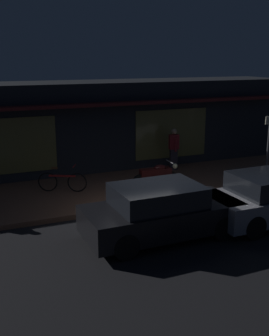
# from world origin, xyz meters

# --- Properties ---
(ground_plane) EXTENTS (60.00, 60.00, 0.00)m
(ground_plane) POSITION_xyz_m (0.00, 0.00, 0.00)
(ground_plane) COLOR black
(sidewalk_slab) EXTENTS (18.00, 4.00, 0.15)m
(sidewalk_slab) POSITION_xyz_m (0.00, 3.00, 0.07)
(sidewalk_slab) COLOR brown
(sidewalk_slab) RESTS_ON ground_plane
(storefront_building) EXTENTS (18.00, 3.30, 3.60)m
(storefront_building) POSITION_xyz_m (0.00, 6.39, 1.80)
(storefront_building) COLOR black
(storefront_building) RESTS_ON ground_plane
(motorcycle) EXTENTS (1.70, 0.55, 0.97)m
(motorcycle) POSITION_xyz_m (1.19, 2.20, 0.65)
(motorcycle) COLOR black
(motorcycle) RESTS_ON sidewalk_slab
(bicycle_parked) EXTENTS (1.50, 0.78, 0.91)m
(bicycle_parked) POSITION_xyz_m (-1.81, 3.26, 0.51)
(bicycle_parked) COLOR black
(bicycle_parked) RESTS_ON sidewalk_slab
(person_bystander) EXTENTS (0.41, 0.62, 1.67)m
(person_bystander) POSITION_xyz_m (2.98, 4.34, 1.03)
(person_bystander) COLOR #28232D
(person_bystander) RESTS_ON sidewalk_slab
(sign_post) EXTENTS (0.44, 0.09, 2.40)m
(sign_post) POSITION_xyz_m (5.78, 2.10, 1.51)
(sign_post) COLOR #47474C
(sign_post) RESTS_ON sidewalk_slab
(parked_car_near) EXTENTS (4.13, 1.83, 1.42)m
(parked_car_near) POSITION_xyz_m (-0.25, -1.04, 0.70)
(parked_car_near) COLOR black
(parked_car_near) RESTS_ON ground_plane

